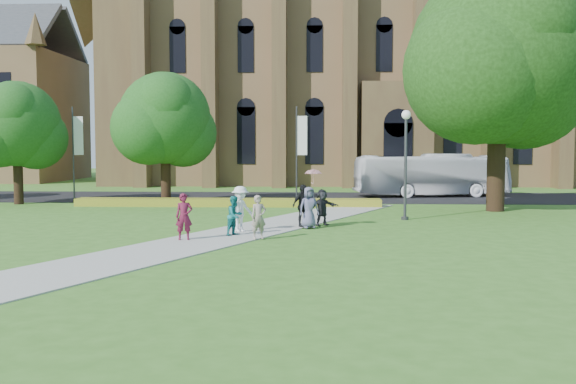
{
  "coord_description": "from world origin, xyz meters",
  "views": [
    {
      "loc": [
        3.32,
        -24.33,
        3.48
      ],
      "look_at": [
        2.06,
        2.53,
        1.6
      ],
      "focal_mm": 40.0,
      "sensor_mm": 36.0,
      "label": 1
    }
  ],
  "objects_px": {
    "streetlamp": "(406,151)",
    "tour_coach": "(431,175)",
    "pedestrian_0": "(184,217)",
    "large_tree": "(499,56)"
  },
  "relations": [
    {
      "from": "streetlamp",
      "to": "tour_coach",
      "type": "height_order",
      "value": "streetlamp"
    },
    {
      "from": "streetlamp",
      "to": "tour_coach",
      "type": "bearing_deg",
      "value": 75.47
    },
    {
      "from": "tour_coach",
      "to": "large_tree",
      "type": "bearing_deg",
      "value": -179.78
    },
    {
      "from": "tour_coach",
      "to": "streetlamp",
      "type": "bearing_deg",
      "value": 156.19
    },
    {
      "from": "streetlamp",
      "to": "large_tree",
      "type": "bearing_deg",
      "value": 39.29
    },
    {
      "from": "streetlamp",
      "to": "pedestrian_0",
      "type": "bearing_deg",
      "value": -141.21
    },
    {
      "from": "tour_coach",
      "to": "pedestrian_0",
      "type": "relative_size",
      "value": 6.22
    },
    {
      "from": "large_tree",
      "to": "tour_coach",
      "type": "relative_size",
      "value": 1.22
    },
    {
      "from": "streetlamp",
      "to": "pedestrian_0",
      "type": "xyz_separation_m",
      "value": [
        -9.15,
        -7.35,
        -2.39
      ]
    },
    {
      "from": "streetlamp",
      "to": "large_tree",
      "type": "xyz_separation_m",
      "value": [
        5.5,
        4.5,
        5.07
      ]
    }
  ]
}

